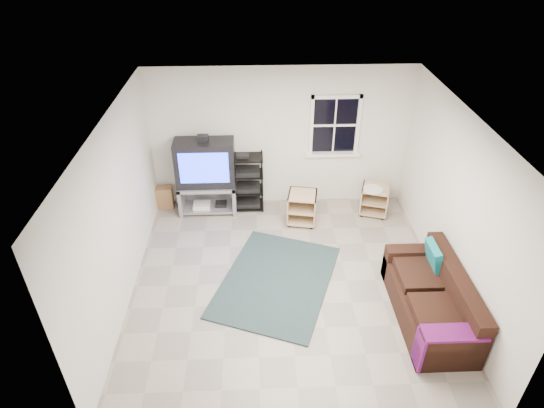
{
  "coord_description": "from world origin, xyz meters",
  "views": [
    {
      "loc": [
        -0.43,
        -5.07,
        4.76
      ],
      "look_at": [
        -0.22,
        0.4,
        1.16
      ],
      "focal_mm": 30.0,
      "sensor_mm": 36.0,
      "label": 1
    }
  ],
  "objects_px": {
    "side_table_left": "(302,206)",
    "side_table_right": "(374,197)",
    "tv_unit": "(206,171)",
    "av_rack": "(248,185)",
    "sofa": "(432,301)"
  },
  "relations": [
    {
      "from": "tv_unit",
      "to": "sofa",
      "type": "distance_m",
      "value": 4.29
    },
    {
      "from": "side_table_right",
      "to": "sofa",
      "type": "distance_m",
      "value": 2.6
    },
    {
      "from": "sofa",
      "to": "av_rack",
      "type": "bearing_deg",
      "value": 131.38
    },
    {
      "from": "tv_unit",
      "to": "av_rack",
      "type": "distance_m",
      "value": 0.82
    },
    {
      "from": "side_table_right",
      "to": "sofa",
      "type": "xyz_separation_m",
      "value": [
        0.19,
        -2.59,
        -0.01
      ]
    },
    {
      "from": "tv_unit",
      "to": "sofa",
      "type": "height_order",
      "value": "tv_unit"
    },
    {
      "from": "av_rack",
      "to": "sofa",
      "type": "relative_size",
      "value": 0.6
    },
    {
      "from": "tv_unit",
      "to": "side_table_right",
      "type": "xyz_separation_m",
      "value": [
        3.04,
        -0.17,
        -0.52
      ]
    },
    {
      "from": "tv_unit",
      "to": "sofa",
      "type": "xyz_separation_m",
      "value": [
        3.23,
        -2.77,
        -0.54
      ]
    },
    {
      "from": "side_table_right",
      "to": "sofa",
      "type": "relative_size",
      "value": 0.33
    },
    {
      "from": "tv_unit",
      "to": "side_table_left",
      "type": "distance_m",
      "value": 1.82
    },
    {
      "from": "av_rack",
      "to": "side_table_left",
      "type": "height_order",
      "value": "av_rack"
    },
    {
      "from": "side_table_left",
      "to": "side_table_right",
      "type": "bearing_deg",
      "value": 9.68
    },
    {
      "from": "av_rack",
      "to": "sofa",
      "type": "height_order",
      "value": "av_rack"
    },
    {
      "from": "av_rack",
      "to": "side_table_right",
      "type": "bearing_deg",
      "value": -5.82
    }
  ]
}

